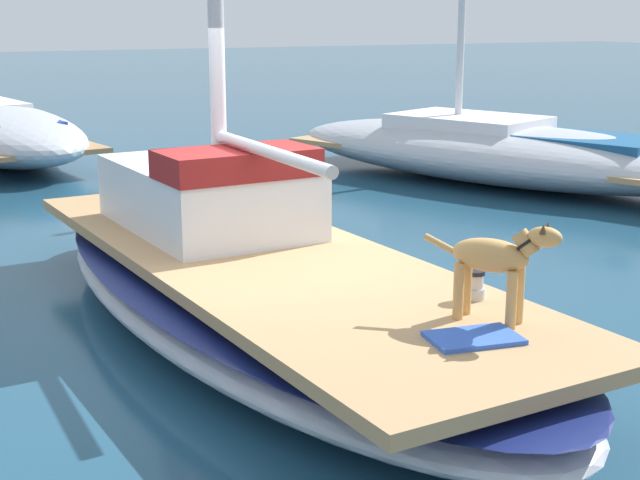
{
  "coord_description": "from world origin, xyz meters",
  "views": [
    {
      "loc": [
        -2.95,
        -6.83,
        2.63
      ],
      "look_at": [
        0.0,
        -1.0,
        1.01
      ],
      "focal_mm": 51.65,
      "sensor_mm": 36.0,
      "label": 1
    }
  ],
  "objects_px": {
    "moored_boat_starboard_side": "(500,150)",
    "deck_winch": "(474,285)",
    "dog_tan": "(497,260)",
    "deck_towel": "(474,338)",
    "sailboat_main": "(267,292)"
  },
  "relations": [
    {
      "from": "moored_boat_starboard_side",
      "to": "deck_winch",
      "type": "bearing_deg",
      "value": -128.84
    },
    {
      "from": "dog_tan",
      "to": "moored_boat_starboard_side",
      "type": "distance_m",
      "value": 9.02
    },
    {
      "from": "dog_tan",
      "to": "deck_towel",
      "type": "bearing_deg",
      "value": -145.49
    },
    {
      "from": "deck_towel",
      "to": "moored_boat_starboard_side",
      "type": "xyz_separation_m",
      "value": [
        5.85,
        7.33,
        -0.18
      ]
    },
    {
      "from": "deck_winch",
      "to": "moored_boat_starboard_side",
      "type": "bearing_deg",
      "value": 51.16
    },
    {
      "from": "deck_winch",
      "to": "deck_towel",
      "type": "xyz_separation_m",
      "value": [
        -0.5,
        -0.69,
        -0.08
      ]
    },
    {
      "from": "deck_towel",
      "to": "moored_boat_starboard_side",
      "type": "height_order",
      "value": "moored_boat_starboard_side"
    },
    {
      "from": "dog_tan",
      "to": "deck_winch",
      "type": "distance_m",
      "value": 0.6
    },
    {
      "from": "sailboat_main",
      "to": "deck_winch",
      "type": "relative_size",
      "value": 35.13
    },
    {
      "from": "dog_tan",
      "to": "deck_winch",
      "type": "xyz_separation_m",
      "value": [
        0.18,
        0.47,
        -0.32
      ]
    },
    {
      "from": "deck_towel",
      "to": "moored_boat_starboard_side",
      "type": "bearing_deg",
      "value": 51.42
    },
    {
      "from": "sailboat_main",
      "to": "deck_towel",
      "type": "height_order",
      "value": "deck_towel"
    },
    {
      "from": "dog_tan",
      "to": "moored_boat_starboard_side",
      "type": "bearing_deg",
      "value": 52.15
    },
    {
      "from": "sailboat_main",
      "to": "moored_boat_starboard_side",
      "type": "relative_size",
      "value": 0.89
    },
    {
      "from": "deck_winch",
      "to": "moored_boat_starboard_side",
      "type": "xyz_separation_m",
      "value": [
        5.34,
        6.64,
        -0.26
      ]
    }
  ]
}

